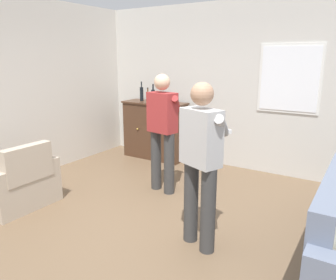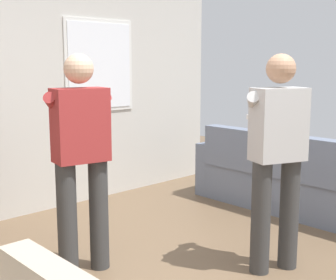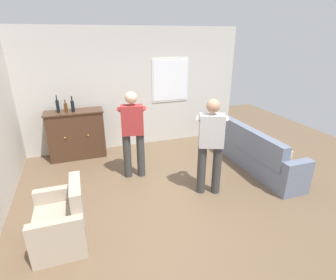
% 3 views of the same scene
% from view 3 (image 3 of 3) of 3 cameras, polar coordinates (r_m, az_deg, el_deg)
% --- Properties ---
extents(ground, '(10.40, 10.40, 0.00)m').
position_cam_3_polar(ground, '(4.58, 1.32, -12.69)').
color(ground, brown).
extents(wall_back_with_window, '(5.20, 0.15, 2.80)m').
position_cam_3_polar(wall_back_with_window, '(6.45, -6.83, 11.04)').
color(wall_back_with_window, beige).
rests_on(wall_back_with_window, ground).
extents(couch, '(0.57, 2.53, 0.88)m').
position_cam_3_polar(couch, '(5.77, 17.72, -2.33)').
color(couch, slate).
rests_on(couch, ground).
extents(armchair, '(0.65, 0.88, 0.85)m').
position_cam_3_polar(armchair, '(3.91, -22.04, -16.26)').
color(armchair, '#B2A38E').
rests_on(armchair, ground).
extents(sideboard_cabinet, '(1.23, 0.49, 1.08)m').
position_cam_3_polar(sideboard_cabinet, '(6.18, -19.27, 1.15)').
color(sideboard_cabinet, '#472D1E').
rests_on(sideboard_cabinet, ground).
extents(bottle_wine_green, '(0.07, 0.07, 0.37)m').
position_cam_3_polar(bottle_wine_green, '(6.00, -22.89, 6.83)').
color(bottle_wine_green, black).
rests_on(bottle_wine_green, sideboard_cabinet).
extents(bottle_liquor_amber, '(0.07, 0.07, 0.34)m').
position_cam_3_polar(bottle_liquor_amber, '(5.95, -20.05, 6.99)').
color(bottle_liquor_amber, black).
rests_on(bottle_liquor_amber, sideboard_cabinet).
extents(bottle_spirits_clear, '(0.07, 0.07, 0.26)m').
position_cam_3_polar(bottle_spirits_clear, '(5.99, -21.35, 6.63)').
color(bottle_spirits_clear, '#593314').
rests_on(bottle_spirits_clear, sideboard_cabinet).
extents(person_standing_left, '(0.55, 0.51, 1.68)m').
position_cam_3_polar(person_standing_left, '(4.93, -7.68, 1.96)').
color(person_standing_left, '#383838').
rests_on(person_standing_left, ground).
extents(person_standing_right, '(0.52, 0.52, 1.68)m').
position_cam_3_polar(person_standing_right, '(4.40, 9.28, -0.62)').
color(person_standing_right, '#383838').
rests_on(person_standing_right, ground).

